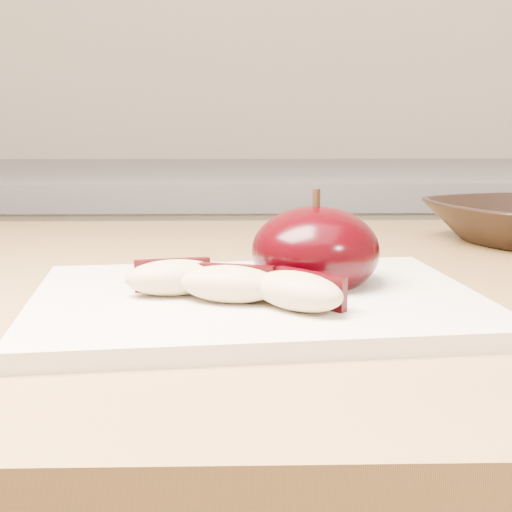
{
  "coord_description": "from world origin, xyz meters",
  "views": [
    {
      "loc": [
        0.01,
        -0.06,
        1.03
      ],
      "look_at": [
        0.02,
        0.4,
        0.94
      ],
      "focal_mm": 50.0,
      "sensor_mm": 36.0,
      "label": 1
    }
  ],
  "objects": [
    {
      "name": "apple_wedge_b",
      "position": [
        0.01,
        0.38,
        0.92
      ],
      "size": [
        0.07,
        0.05,
        0.02
      ],
      "rotation": [
        0.0,
        0.0,
        -0.27
      ],
      "color": "#D0B584",
      "rests_on": "cutting_board"
    },
    {
      "name": "back_cabinet",
      "position": [
        0.0,
        1.2,
        0.47
      ],
      "size": [
        2.4,
        0.62,
        0.94
      ],
      "color": "silver",
      "rests_on": "ground"
    },
    {
      "name": "apple_half",
      "position": [
        0.07,
        0.43,
        0.93
      ],
      "size": [
        0.11,
        0.11,
        0.08
      ],
      "rotation": [
        0.0,
        0.0,
        -0.28
      ],
      "color": "black",
      "rests_on": "cutting_board"
    },
    {
      "name": "apple_wedge_a",
      "position": [
        -0.03,
        0.4,
        0.92
      ],
      "size": [
        0.07,
        0.04,
        0.02
      ],
      "rotation": [
        0.0,
        0.0,
        0.2
      ],
      "color": "#D0B584",
      "rests_on": "cutting_board"
    },
    {
      "name": "cutting_board",
      "position": [
        0.02,
        0.4,
        0.91
      ],
      "size": [
        0.31,
        0.25,
        0.01
      ],
      "primitive_type": "cube",
      "rotation": [
        0.0,
        0.0,
        0.11
      ],
      "color": "silver",
      "rests_on": "island_counter"
    },
    {
      "name": "apple_wedge_c",
      "position": [
        0.05,
        0.36,
        0.92
      ],
      "size": [
        0.07,
        0.07,
        0.02
      ],
      "rotation": [
        0.0,
        0.0,
        -0.75
      ],
      "color": "#D0B584",
      "rests_on": "cutting_board"
    }
  ]
}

